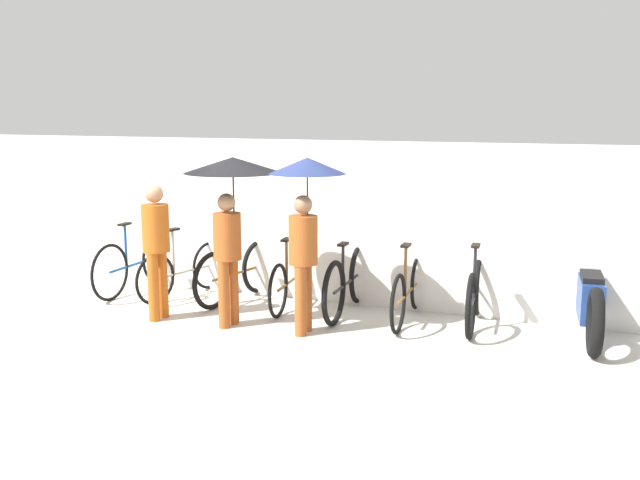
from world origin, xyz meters
TOP-DOWN VIEW (x-y plane):
  - ground_plane at (0.00, 0.00)m, footprint 30.00×30.00m
  - back_wall at (0.00, 1.79)m, footprint 13.88×0.12m
  - parked_bicycle_0 at (-2.32, 1.26)m, footprint 0.44×1.86m
  - parked_bicycle_1 at (-1.54, 1.27)m, footprint 0.52×1.66m
  - parked_bicycle_2 at (-0.77, 1.33)m, footprint 0.48×1.70m
  - parked_bicycle_3 at (-0.00, 1.35)m, footprint 0.44×1.71m
  - parked_bicycle_4 at (0.77, 1.31)m, footprint 0.44×1.83m
  - parked_bicycle_5 at (1.55, 1.30)m, footprint 0.44×1.76m
  - parked_bicycle_6 at (2.32, 1.37)m, footprint 0.44×1.70m
  - pedestrian_leading at (-1.25, 0.23)m, footprint 0.32×0.32m
  - pedestrian_center at (-0.32, 0.41)m, footprint 1.12×1.12m
  - pedestrian_trailing at (0.58, 0.45)m, footprint 0.86×0.86m
  - motorcycle at (3.56, 1.40)m, footprint 0.58×2.01m

SIDE VIEW (x-z plane):
  - ground_plane at x=0.00m, z-range 0.00..0.00m
  - parked_bicycle_3 at x=0.00m, z-range -0.13..0.84m
  - parked_bicycle_1 at x=-1.54m, z-range -0.13..0.84m
  - parked_bicycle_5 at x=1.55m, z-range -0.16..0.89m
  - parked_bicycle_6 at x=2.32m, z-range -0.12..0.89m
  - parked_bicycle_2 at x=-0.77m, z-range -0.15..0.91m
  - parked_bicycle_4 at x=0.77m, z-range -0.11..0.91m
  - parked_bicycle_0 at x=-2.32m, z-range -0.11..0.91m
  - motorcycle at x=3.56m, z-range -0.06..0.86m
  - pedestrian_leading at x=-1.25m, z-range 0.13..1.76m
  - back_wall at x=0.00m, z-range 0.00..2.09m
  - pedestrian_trailing at x=0.58m, z-range 0.50..2.46m
  - pedestrian_center at x=-0.32m, z-range 0.61..2.56m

